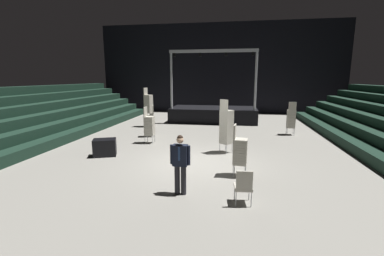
{
  "coord_description": "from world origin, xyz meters",
  "views": [
    {
      "loc": [
        1.59,
        -9.53,
        3.19
      ],
      "look_at": [
        0.06,
        -0.3,
        1.4
      ],
      "focal_mm": 24.63,
      "sensor_mm": 36.0,
      "label": 1
    }
  ],
  "objects_px": {
    "chair_stack_front_right": "(291,118)",
    "chair_stack_mid_centre": "(240,151)",
    "loose_chair_near_man": "(243,185)",
    "stage_riser": "(214,113)",
    "man_with_tie": "(180,161)",
    "equipment_road_case": "(105,147)",
    "chair_stack_mid_right": "(150,121)",
    "chair_stack_rear_left": "(148,107)",
    "chair_stack_front_left": "(226,126)",
    "chair_stack_mid_left": "(149,125)"
  },
  "relations": [
    {
      "from": "chair_stack_front_left",
      "to": "chair_stack_mid_right",
      "type": "height_order",
      "value": "chair_stack_front_left"
    },
    {
      "from": "stage_riser",
      "to": "loose_chair_near_man",
      "type": "bearing_deg",
      "value": -81.92
    },
    {
      "from": "chair_stack_front_left",
      "to": "chair_stack_mid_right",
      "type": "bearing_deg",
      "value": -172.47
    },
    {
      "from": "chair_stack_front_left",
      "to": "chair_stack_front_right",
      "type": "relative_size",
      "value": 1.23
    },
    {
      "from": "man_with_tie",
      "to": "chair_stack_mid_left",
      "type": "height_order",
      "value": "chair_stack_mid_left"
    },
    {
      "from": "chair_stack_mid_right",
      "to": "chair_stack_rear_left",
      "type": "distance_m",
      "value": 3.09
    },
    {
      "from": "chair_stack_front_left",
      "to": "chair_stack_mid_left",
      "type": "bearing_deg",
      "value": -157.91
    },
    {
      "from": "stage_riser",
      "to": "man_with_tie",
      "type": "relative_size",
      "value": 3.7
    },
    {
      "from": "chair_stack_front_right",
      "to": "chair_stack_mid_centre",
      "type": "bearing_deg",
      "value": -109.78
    },
    {
      "from": "chair_stack_front_left",
      "to": "chair_stack_front_right",
      "type": "distance_m",
      "value": 5.48
    },
    {
      "from": "man_with_tie",
      "to": "chair_stack_front_right",
      "type": "relative_size",
      "value": 0.89
    },
    {
      "from": "stage_riser",
      "to": "loose_chair_near_man",
      "type": "height_order",
      "value": "stage_riser"
    },
    {
      "from": "chair_stack_front_right",
      "to": "chair_stack_mid_centre",
      "type": "relative_size",
      "value": 1.1
    },
    {
      "from": "stage_riser",
      "to": "chair_stack_mid_right",
      "type": "bearing_deg",
      "value": -117.41
    },
    {
      "from": "loose_chair_near_man",
      "to": "chair_stack_mid_right",
      "type": "bearing_deg",
      "value": 117.92
    },
    {
      "from": "chair_stack_mid_right",
      "to": "loose_chair_near_man",
      "type": "relative_size",
      "value": 1.81
    },
    {
      "from": "chair_stack_rear_left",
      "to": "equipment_road_case",
      "type": "relative_size",
      "value": 2.84
    },
    {
      "from": "chair_stack_front_right",
      "to": "chair_stack_rear_left",
      "type": "distance_m",
      "value": 8.82
    },
    {
      "from": "man_with_tie",
      "to": "chair_stack_front_left",
      "type": "relative_size",
      "value": 0.73
    },
    {
      "from": "chair_stack_mid_centre",
      "to": "equipment_road_case",
      "type": "distance_m",
      "value": 5.67
    },
    {
      "from": "equipment_road_case",
      "to": "chair_stack_mid_right",
      "type": "bearing_deg",
      "value": 79.64
    },
    {
      "from": "stage_riser",
      "to": "equipment_road_case",
      "type": "relative_size",
      "value": 6.92
    },
    {
      "from": "chair_stack_front_left",
      "to": "chair_stack_mid_left",
      "type": "height_order",
      "value": "chair_stack_front_left"
    },
    {
      "from": "chair_stack_mid_right",
      "to": "man_with_tie",
      "type": "bearing_deg",
      "value": -174.53
    },
    {
      "from": "chair_stack_mid_centre",
      "to": "chair_stack_front_left",
      "type": "bearing_deg",
      "value": -162.7
    },
    {
      "from": "stage_riser",
      "to": "loose_chair_near_man",
      "type": "xyz_separation_m",
      "value": [
        1.85,
        -13.03,
        -0.06
      ]
    },
    {
      "from": "chair_stack_front_left",
      "to": "chair_stack_rear_left",
      "type": "xyz_separation_m",
      "value": [
        -5.27,
        5.36,
        0.13
      ]
    },
    {
      "from": "equipment_road_case",
      "to": "loose_chair_near_man",
      "type": "relative_size",
      "value": 0.95
    },
    {
      "from": "chair_stack_front_left",
      "to": "chair_stack_front_right",
      "type": "height_order",
      "value": "chair_stack_front_left"
    },
    {
      "from": "stage_riser",
      "to": "chair_stack_front_left",
      "type": "xyz_separation_m",
      "value": [
        1.23,
        -8.27,
        0.56
      ]
    },
    {
      "from": "chair_stack_front_left",
      "to": "chair_stack_mid_centre",
      "type": "distance_m",
      "value": 2.77
    },
    {
      "from": "man_with_tie",
      "to": "chair_stack_mid_left",
      "type": "bearing_deg",
      "value": -61.0
    },
    {
      "from": "chair_stack_mid_centre",
      "to": "chair_stack_rear_left",
      "type": "xyz_separation_m",
      "value": [
        -5.81,
        8.07,
        0.42
      ]
    },
    {
      "from": "chair_stack_front_left",
      "to": "chair_stack_mid_centre",
      "type": "height_order",
      "value": "chair_stack_front_left"
    },
    {
      "from": "man_with_tie",
      "to": "chair_stack_front_right",
      "type": "distance_m",
      "value": 9.76
    },
    {
      "from": "chair_stack_rear_left",
      "to": "chair_stack_front_left",
      "type": "bearing_deg",
      "value": 58.52
    },
    {
      "from": "chair_stack_front_left",
      "to": "equipment_road_case",
      "type": "height_order",
      "value": "chair_stack_front_left"
    },
    {
      "from": "stage_riser",
      "to": "chair_stack_mid_right",
      "type": "relative_size",
      "value": 3.64
    },
    {
      "from": "chair_stack_front_left",
      "to": "chair_stack_mid_left",
      "type": "distance_m",
      "value": 3.95
    },
    {
      "from": "chair_stack_mid_left",
      "to": "loose_chair_near_man",
      "type": "xyz_separation_m",
      "value": [
        4.41,
        -5.83,
        -0.37
      ]
    },
    {
      "from": "man_with_tie",
      "to": "chair_stack_mid_left",
      "type": "distance_m",
      "value": 6.11
    },
    {
      "from": "stage_riser",
      "to": "chair_stack_rear_left",
      "type": "xyz_separation_m",
      "value": [
        -4.04,
        -2.91,
        0.69
      ]
    },
    {
      "from": "stage_riser",
      "to": "equipment_road_case",
      "type": "bearing_deg",
      "value": -111.07
    },
    {
      "from": "chair_stack_front_left",
      "to": "chair_stack_mid_right",
      "type": "relative_size",
      "value": 1.35
    },
    {
      "from": "chair_stack_mid_centre",
      "to": "chair_stack_mid_right",
      "type": "bearing_deg",
      "value": -131.44
    },
    {
      "from": "loose_chair_near_man",
      "to": "chair_stack_mid_centre",
      "type": "bearing_deg",
      "value": 86.14
    },
    {
      "from": "stage_riser",
      "to": "chair_stack_front_right",
      "type": "xyz_separation_m",
      "value": [
        4.7,
        -4.03,
        0.35
      ]
    },
    {
      "from": "man_with_tie",
      "to": "chair_stack_rear_left",
      "type": "height_order",
      "value": "chair_stack_rear_left"
    },
    {
      "from": "chair_stack_mid_centre",
      "to": "loose_chair_near_man",
      "type": "height_order",
      "value": "chair_stack_mid_centre"
    },
    {
      "from": "chair_stack_front_right",
      "to": "chair_stack_mid_right",
      "type": "relative_size",
      "value": 1.1
    }
  ]
}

